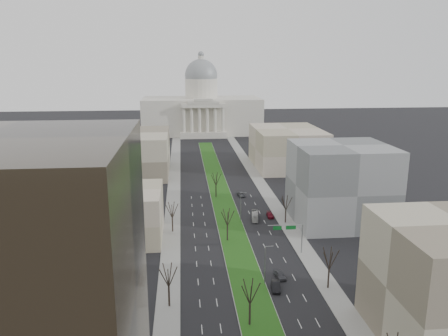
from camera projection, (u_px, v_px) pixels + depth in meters
ground at (221, 197)px, 159.64m from camera, size 600.00×600.00×0.00m
median at (222, 198)px, 158.64m from camera, size 8.00×222.03×0.20m
sidewalk_left at (172, 223)px, 133.80m from camera, size 5.00×330.00×0.15m
sidewalk_right at (284, 219)px, 137.10m from camera, size 5.00×330.00×0.15m
capitol at (202, 109)px, 300.39m from camera, size 80.00×46.00×55.00m
building_beige_left at (115, 214)px, 121.03m from camera, size 26.00×22.00×14.00m
building_grey_right at (341, 184)px, 132.92m from camera, size 28.00×26.00×24.00m
building_far_left at (134, 153)px, 192.88m from camera, size 30.00×40.00×18.00m
building_far_right at (287, 148)px, 204.30m from camera, size 30.00×40.00×18.00m
tree_left_mid at (168, 275)px, 86.75m from camera, size 5.40×5.40×9.72m
tree_left_far at (172, 210)px, 125.46m from camera, size 5.28×5.28×9.50m
tree_right_mid at (330, 258)px, 93.82m from camera, size 5.52×5.52×9.94m
tree_right_far at (286, 203)px, 132.64m from camera, size 5.04×5.04×9.07m
tree_median_a at (250, 292)px, 80.44m from camera, size 5.40×5.40×9.72m
tree_median_b at (227, 217)px, 119.12m from camera, size 5.40×5.40×9.72m
tree_median_c at (216, 179)px, 157.79m from camera, size 5.40×5.40×9.72m
streetlamp_median_b at (265, 264)px, 96.01m from camera, size 1.90×0.20×9.16m
streetlamp_median_c at (241, 206)px, 134.68m from camera, size 1.90×0.20×9.16m
mast_arm_signs at (292, 232)px, 111.14m from camera, size 9.12×0.24×8.09m
car_grey_near at (280, 275)px, 99.87m from camera, size 2.43×4.68×1.52m
car_black at (276, 286)px, 94.74m from camera, size 2.48×5.24×1.66m
car_red at (270, 215)px, 138.89m from camera, size 2.10×4.80×1.37m
car_grey_far at (241, 194)px, 160.64m from camera, size 2.95×5.10×1.34m
box_van at (255, 216)px, 136.84m from camera, size 3.03×8.23×2.24m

